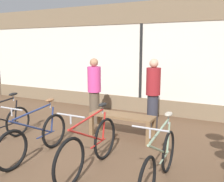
{
  "coord_description": "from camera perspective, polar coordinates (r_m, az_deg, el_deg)",
  "views": [
    {
      "loc": [
        2.55,
        -3.43,
        1.97
      ],
      "look_at": [
        0.0,
        1.6,
        0.95
      ],
      "focal_mm": 40.0,
      "sensor_mm": 36.0,
      "label": 1
    }
  ],
  "objects": [
    {
      "name": "bicycle_left",
      "position": [
        4.7,
        -17.11,
        -10.07
      ],
      "size": [
        0.46,
        1.71,
        1.02
      ],
      "color": "black",
      "rests_on": "ground_plane"
    },
    {
      "name": "customer_near_rack",
      "position": [
        6.04,
        9.36,
        -0.27
      ],
      "size": [
        0.43,
        0.43,
        1.68
      ],
      "color": "#2D2D38",
      "rests_on": "ground_plane"
    },
    {
      "name": "shop_back_wall",
      "position": [
        7.37,
        6.68,
        7.61
      ],
      "size": [
        12.0,
        0.08,
        3.2
      ],
      "color": "#7A664C",
      "rests_on": "ground_plane"
    },
    {
      "name": "bicycle_far_right",
      "position": [
        3.69,
        10.81,
        -15.49
      ],
      "size": [
        0.46,
        1.68,
        1.01
      ],
      "color": "black",
      "rests_on": "ground_plane"
    },
    {
      "name": "display_bench",
      "position": [
        5.41,
        2.28,
        -6.4
      ],
      "size": [
        1.4,
        0.44,
        0.52
      ],
      "color": "brown",
      "rests_on": "ground_plane"
    },
    {
      "name": "customer_by_window",
      "position": [
        6.4,
        -4.07,
        0.37
      ],
      "size": [
        0.48,
        0.48,
        1.67
      ],
      "color": "brown",
      "rests_on": "ground_plane"
    },
    {
      "name": "bicycle_right",
      "position": [
        4.05,
        -5.1,
        -12.6
      ],
      "size": [
        0.46,
        1.77,
        1.05
      ],
      "color": "black",
      "rests_on": "ground_plane"
    },
    {
      "name": "ground_plane",
      "position": [
        4.71,
        -9.13,
        -14.64
      ],
      "size": [
        24.0,
        24.0,
        0.0
      ],
      "primitive_type": "plane",
      "color": "brown"
    }
  ]
}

